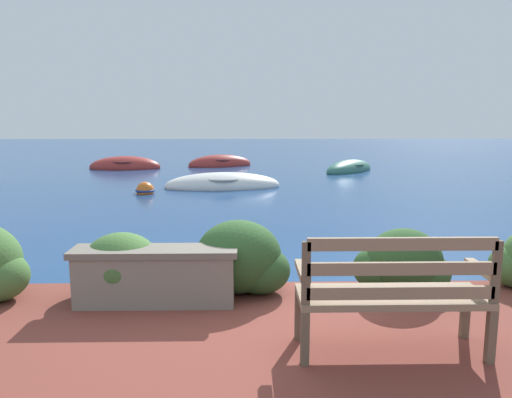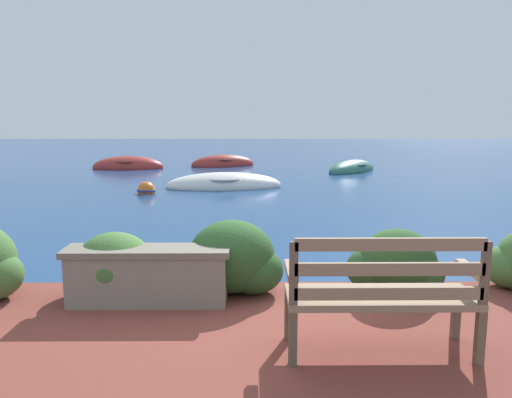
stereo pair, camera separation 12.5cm
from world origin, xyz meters
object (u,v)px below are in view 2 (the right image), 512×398
Objects in this scene: rowboat_far at (128,167)px; mooring_buoy at (146,190)px; park_bench at (382,292)px; rowboat_nearest at (224,185)px; rowboat_mid at (352,170)px; rowboat_outer at (223,164)px.

rowboat_far is 5.43× the size of mooring_buoy.
rowboat_far is at bearing 111.47° from park_bench.
mooring_buoy is at bearing -157.37° from rowboat_nearest.
mooring_buoy is at bearing 112.95° from park_bench.
rowboat_mid is (2.70, 14.54, -0.64)m from park_bench.
rowboat_outer reaches higher than mooring_buoy.
rowboat_outer is at bearing 107.25° from rowboat_mid.
rowboat_outer is at bearing 87.56° from rowboat_nearest.
rowboat_mid is at bearing 137.82° from rowboat_outer.
rowboat_outer is at bearing 77.71° from mooring_buoy.
rowboat_far reaches higher than rowboat_mid.
mooring_buoy is at bearing 169.20° from rowboat_mid.
rowboat_far is at bearing 121.24° from rowboat_nearest.
park_bench is 0.42× the size of rowboat_nearest.
park_bench reaches higher than rowboat_mid.
park_bench is 14.80m from rowboat_mid.
rowboat_far is at bearing 122.66° from rowboat_mid.
rowboat_far reaches higher than rowboat_outer.
rowboat_far is 0.99× the size of rowboat_outer.
rowboat_far is 3.70m from rowboat_outer.
rowboat_nearest is 1.22× the size of rowboat_outer.
park_bench is at bearing 77.88° from rowboat_outer.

